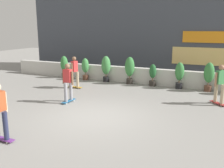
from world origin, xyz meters
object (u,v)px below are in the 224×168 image
(potted_plant_0, at_px, (64,65))
(potted_plant_2, at_px, (106,67))
(potted_plant_5, at_px, (180,74))
(potted_plant_6, at_px, (209,75))
(skater_far_right, at_px, (220,83))
(potted_plant_3, at_px, (130,68))
(potted_plant_4, at_px, (153,74))
(potted_plant_1, at_px, (85,68))
(skater_far_left, at_px, (68,81))
(skater_by_wall_left, at_px, (74,71))

(potted_plant_0, relative_size, potted_plant_2, 0.91)
(potted_plant_2, bearing_deg, potted_plant_0, 180.00)
(potted_plant_0, xyz_separation_m, potted_plant_5, (7.22, -0.00, -0.00))
(potted_plant_0, distance_m, potted_plant_6, 8.67)
(potted_plant_6, distance_m, skater_far_right, 2.27)
(potted_plant_6, bearing_deg, potted_plant_3, 180.00)
(potted_plant_6, height_order, skater_far_right, skater_far_right)
(potted_plant_2, height_order, potted_plant_4, potted_plant_2)
(potted_plant_4, height_order, potted_plant_5, potted_plant_5)
(potted_plant_1, distance_m, skater_far_left, 4.80)
(potted_plant_1, relative_size, skater_by_wall_left, 0.79)
(potted_plant_4, bearing_deg, skater_by_wall_left, -149.99)
(potted_plant_6, bearing_deg, potted_plant_1, 180.00)
(potted_plant_3, relative_size, skater_far_right, 0.92)
(potted_plant_5, distance_m, skater_far_right, 2.97)
(potted_plant_5, xyz_separation_m, skater_by_wall_left, (-5.11, -2.12, 0.14))
(potted_plant_4, relative_size, skater_far_right, 0.72)
(potted_plant_1, xyz_separation_m, potted_plant_2, (1.41, 0.00, 0.14))
(potted_plant_1, bearing_deg, potted_plant_6, -0.00)
(potted_plant_0, relative_size, potted_plant_1, 1.05)
(potted_plant_5, height_order, skater_far_left, skater_far_left)
(potted_plant_0, height_order, potted_plant_6, potted_plant_6)
(potted_plant_3, relative_size, potted_plant_6, 1.05)
(potted_plant_3, xyz_separation_m, skater_far_right, (4.77, -2.20, 0.03))
(potted_plant_3, xyz_separation_m, skater_far_left, (-1.18, -4.48, 0.03))
(skater_far_right, bearing_deg, potted_plant_5, 132.04)
(potted_plant_5, xyz_separation_m, skater_far_left, (-3.96, -4.48, 0.14))
(potted_plant_0, bearing_deg, skater_far_left, -53.95)
(potted_plant_2, distance_m, potted_plant_3, 1.49)
(potted_plant_4, height_order, potted_plant_6, potted_plant_6)
(potted_plant_2, bearing_deg, skater_by_wall_left, -111.64)
(potted_plant_2, bearing_deg, potted_plant_1, 180.00)
(potted_plant_2, height_order, skater_far_left, skater_far_left)
(skater_by_wall_left, bearing_deg, potted_plant_4, 30.01)
(potted_plant_6, distance_m, skater_far_left, 7.02)
(potted_plant_5, bearing_deg, potted_plant_2, 180.00)
(potted_plant_6, height_order, skater_by_wall_left, skater_by_wall_left)
(skater_far_left, bearing_deg, potted_plant_5, 48.47)
(potted_plant_4, distance_m, potted_plant_5, 1.44)
(potted_plant_3, distance_m, potted_plant_5, 2.78)
(potted_plant_1, relative_size, potted_plant_2, 0.87)
(potted_plant_1, xyz_separation_m, potted_plant_4, (4.24, 0.00, -0.10))
(potted_plant_0, relative_size, skater_far_left, 0.83)
(potted_plant_1, height_order, skater_far_left, skater_far_left)
(potted_plant_0, xyz_separation_m, skater_by_wall_left, (2.11, -2.12, 0.14))
(potted_plant_0, relative_size, potted_plant_4, 1.15)
(skater_far_left, bearing_deg, potted_plant_2, 93.94)
(potted_plant_0, xyz_separation_m, potted_plant_6, (8.67, -0.00, 0.05))
(skater_far_right, bearing_deg, skater_by_wall_left, 179.38)
(potted_plant_4, xyz_separation_m, skater_far_left, (-2.53, -4.48, 0.28))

